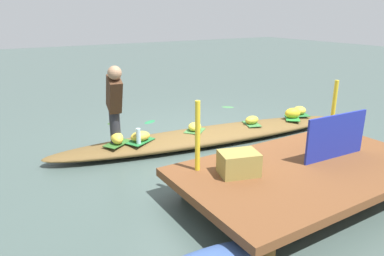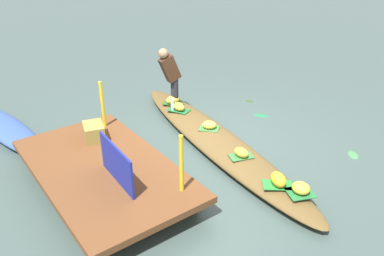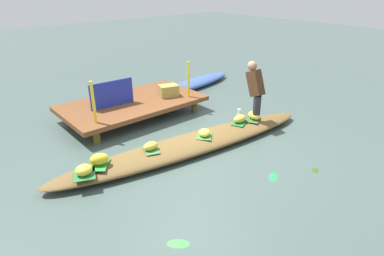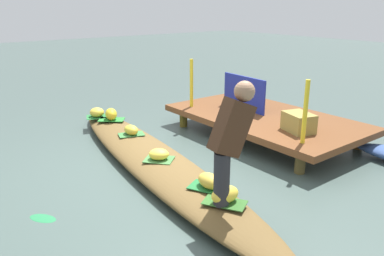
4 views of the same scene
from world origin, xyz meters
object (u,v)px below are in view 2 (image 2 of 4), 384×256
at_px(banana_bunch_0, 209,125).
at_px(banana_bunch_4, 301,188).
at_px(vendor_person, 170,73).
at_px(banana_bunch_2, 173,100).
at_px(banana_bunch_1, 179,107).
at_px(banana_bunch_3, 278,179).
at_px(market_banner, 116,164).
at_px(moored_boat, 7,129).
at_px(water_bottle, 172,105).
at_px(produce_crate, 94,132).
at_px(vendor_boat, 215,140).
at_px(banana_bunch_5, 241,152).

distance_m(banana_bunch_0, banana_bunch_4, 2.32).
bearing_deg(vendor_person, banana_bunch_2, -107.31).
distance_m(banana_bunch_2, banana_bunch_4, 3.67).
distance_m(banana_bunch_1, banana_bunch_2, 0.36).
height_order(banana_bunch_3, market_banner, market_banner).
height_order(banana_bunch_0, banana_bunch_2, banana_bunch_2).
bearing_deg(banana_bunch_3, banana_bunch_1, -6.45).
relative_size(banana_bunch_0, market_banner, 0.26).
height_order(moored_boat, banana_bunch_1, banana_bunch_1).
relative_size(banana_bunch_1, banana_bunch_4, 1.20).
bearing_deg(water_bottle, market_banner, 130.08).
xyz_separation_m(market_banner, produce_crate, (1.36, -0.25, -0.15)).
bearing_deg(vendor_person, banana_bunch_3, 173.39).
xyz_separation_m(banana_bunch_1, vendor_person, (0.36, -0.05, 0.61)).
xyz_separation_m(vendor_person, produce_crate, (-0.72, 2.04, -0.41)).
distance_m(vendor_boat, banana_bunch_5, 0.86).
xyz_separation_m(banana_bunch_5, water_bottle, (2.16, -0.11, 0.05)).
distance_m(vendor_boat, produce_crate, 2.15).
xyz_separation_m(vendor_boat, banana_bunch_2, (1.61, -0.17, 0.20)).
distance_m(moored_boat, banana_bunch_0, 3.90).
xyz_separation_m(vendor_boat, vendor_person, (1.62, -0.13, 0.81)).
height_order(banana_bunch_1, banana_bunch_3, banana_bunch_3).
bearing_deg(vendor_boat, produce_crate, 72.59).
bearing_deg(banana_bunch_2, vendor_boat, 174.05).
bearing_deg(banana_bunch_4, vendor_person, -4.23).
xyz_separation_m(banana_bunch_4, banana_bunch_5, (1.22, -0.00, -0.01)).
relative_size(banana_bunch_4, market_banner, 0.26).
height_order(banana_bunch_1, market_banner, market_banner).
height_order(banana_bunch_2, market_banner, market_banner).
distance_m(banana_bunch_3, water_bottle, 3.08).
bearing_deg(moored_boat, vendor_person, -118.32).
bearing_deg(vendor_person, market_banner, 132.33).
relative_size(banana_bunch_2, produce_crate, 0.69).
height_order(vendor_boat, banana_bunch_3, banana_bunch_3).
bearing_deg(produce_crate, water_bottle, -76.93).
relative_size(banana_bunch_2, banana_bunch_5, 1.12).
height_order(banana_bunch_2, produce_crate, produce_crate).
bearing_deg(produce_crate, banana_bunch_1, -79.63).
distance_m(banana_bunch_1, banana_bunch_3, 3.01).
distance_m(moored_boat, banana_bunch_3, 5.21).
bearing_deg(produce_crate, banana_bunch_2, -71.11).
distance_m(banana_bunch_0, produce_crate, 2.09).
bearing_deg(market_banner, banana_bunch_0, -69.17).
bearing_deg(market_banner, water_bottle, -46.98).
distance_m(banana_bunch_0, water_bottle, 1.08).
bearing_deg(vendor_boat, moored_boat, 54.66).
relative_size(banana_bunch_5, water_bottle, 1.08).
bearing_deg(banana_bunch_2, banana_bunch_5, 172.79).
bearing_deg(banana_bunch_5, banana_bunch_4, 179.79).
bearing_deg(market_banner, vendor_boat, -74.93).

